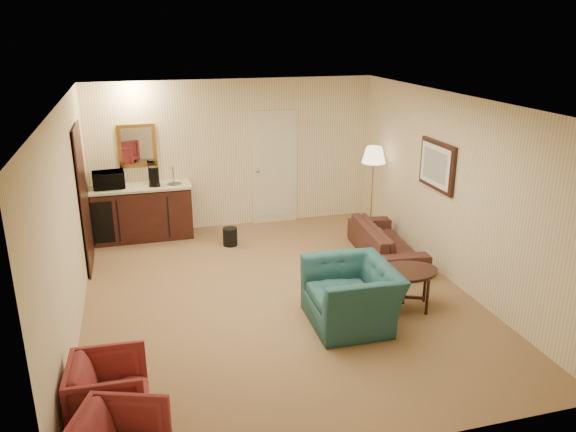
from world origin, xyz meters
name	(u,v)px	position (x,y,z in m)	size (l,w,h in m)	color
ground	(278,296)	(0.00, 0.00, 0.00)	(6.00, 6.00, 0.00)	brown
room_walls	(256,159)	(-0.10, 0.77, 1.72)	(5.02, 6.01, 2.61)	beige
wetbar_cabinet	(143,212)	(-1.65, 2.72, 0.46)	(1.64, 0.58, 0.92)	#321610
sofa	(386,236)	(1.95, 0.83, 0.36)	(1.82, 0.53, 0.71)	black
teal_armchair	(352,285)	(0.69, -0.90, 0.50)	(1.13, 0.74, 0.99)	#215054
rose_chair_near	(109,388)	(-2.10, -2.00, 0.35)	(0.67, 0.63, 0.69)	maroon
coffee_table	(403,288)	(1.48, -0.70, 0.26)	(0.89, 0.60, 0.51)	black
floor_lamp	(372,190)	(2.20, 2.00, 0.76)	(0.40, 0.40, 1.52)	#AD8E39
waste_bin	(230,237)	(-0.30, 2.00, 0.15)	(0.24, 0.24, 0.30)	black
microwave	(108,178)	(-2.15, 2.74, 1.09)	(0.50, 0.28, 0.34)	black
coffee_maker	(154,176)	(-1.43, 2.67, 1.08)	(0.17, 0.17, 0.33)	black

